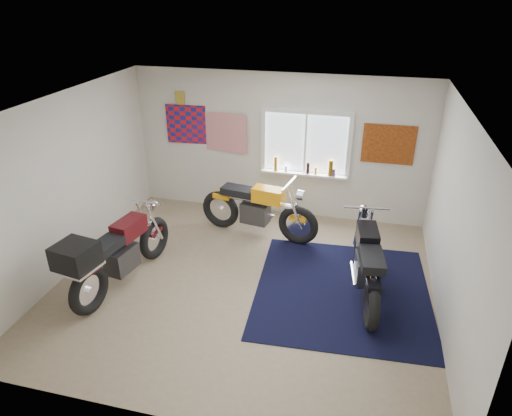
% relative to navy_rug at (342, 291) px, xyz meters
% --- Properties ---
extents(ground, '(5.50, 5.50, 0.00)m').
position_rel_navy_rug_xyz_m(ground, '(-1.45, -0.15, -0.01)').
color(ground, '#9E896B').
rests_on(ground, ground).
extents(room_shell, '(5.50, 5.50, 5.50)m').
position_rel_navy_rug_xyz_m(room_shell, '(-1.45, -0.15, 1.63)').
color(room_shell, white).
rests_on(room_shell, ground).
extents(navy_rug, '(2.65, 2.74, 0.01)m').
position_rel_navy_rug_xyz_m(navy_rug, '(0.00, 0.00, 0.00)').
color(navy_rug, black).
rests_on(navy_rug, ground).
extents(window_assembly, '(1.66, 0.17, 1.26)m').
position_rel_navy_rug_xyz_m(window_assembly, '(-0.95, 2.31, 1.36)').
color(window_assembly, white).
rests_on(window_assembly, room_shell).
extents(oil_bottles, '(1.15, 0.09, 0.30)m').
position_rel_navy_rug_xyz_m(oil_bottles, '(-0.79, 2.25, 1.01)').
color(oil_bottles, '#946815').
rests_on(oil_bottles, window_assembly).
extents(flag_display, '(1.60, 0.10, 1.17)m').
position_rel_navy_rug_xyz_m(flag_display, '(-3.35, 2.33, 2.14)').
color(flag_display, red).
rests_on(flag_display, room_shell).
extents(triumph_poster, '(0.90, 0.03, 0.70)m').
position_rel_navy_rug_xyz_m(triumph_poster, '(0.50, 2.33, 1.54)').
color(triumph_poster, '#A54C14').
rests_on(triumph_poster, room_shell).
extents(yellow_triumph, '(2.21, 0.69, 1.12)m').
position_rel_navy_rug_xyz_m(yellow_triumph, '(-1.62, 1.35, 0.49)').
color(yellow_triumph, black).
rests_on(yellow_triumph, ground).
extents(black_chrome_bike, '(0.67, 2.19, 1.12)m').
position_rel_navy_rug_xyz_m(black_chrome_bike, '(0.30, 0.06, 0.49)').
color(black_chrome_bike, black).
rests_on(black_chrome_bike, navy_rug).
extents(maroon_tourer, '(0.85, 2.23, 1.13)m').
position_rel_navy_rug_xyz_m(maroon_tourer, '(-3.23, -0.71, 0.58)').
color(maroon_tourer, black).
rests_on(maroon_tourer, ground).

